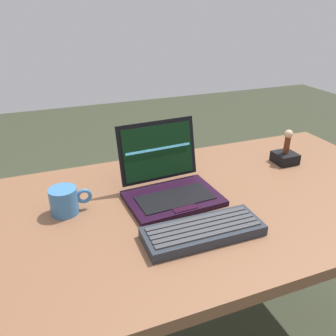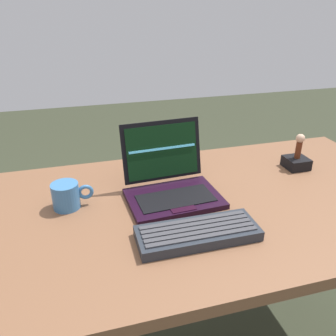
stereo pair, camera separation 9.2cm
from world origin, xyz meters
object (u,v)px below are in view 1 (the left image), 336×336
(laptop_front, at_px, (169,184))
(figurine_stand, at_px, (285,158))
(figurine, at_px, (288,139))
(external_keyboard, at_px, (203,231))
(coffee_mug, at_px, (65,201))

(laptop_front, bearing_deg, figurine_stand, 8.14)
(laptop_front, bearing_deg, figurine, 8.14)
(figurine, bearing_deg, figurine_stand, 0.00)
(figurine_stand, xyz_separation_m, figurine, (0.00, 0.00, 0.08))
(laptop_front, xyz_separation_m, figurine_stand, (0.53, 0.08, -0.03))
(figurine_stand, bearing_deg, laptop_front, -171.86)
(external_keyboard, xyz_separation_m, coffee_mug, (-0.34, 0.26, 0.03))
(figurine, relative_size, coffee_mug, 0.76)
(external_keyboard, distance_m, figurine_stand, 0.61)
(figurine_stand, height_order, coffee_mug, coffee_mug)
(laptop_front, distance_m, figurine, 0.54)
(external_keyboard, distance_m, coffee_mug, 0.43)
(laptop_front, relative_size, figurine, 3.17)
(figurine_stand, bearing_deg, coffee_mug, -176.28)
(figurine_stand, xyz_separation_m, coffee_mug, (-0.87, -0.06, 0.02))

